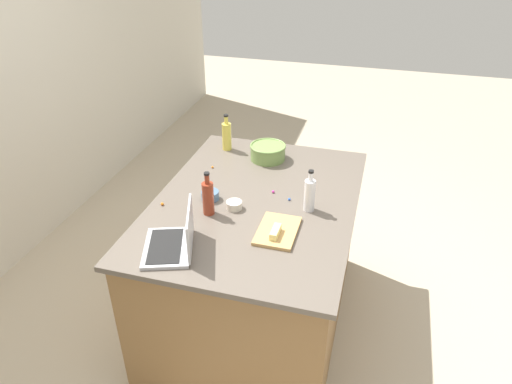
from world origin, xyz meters
TOP-DOWN VIEW (x-y plane):
  - ground_plane at (0.00, 0.00)m, footprint 12.00×12.00m
  - island_counter at (0.00, 0.00)m, footprint 1.53×1.11m
  - laptop at (-0.54, 0.25)m, footprint 0.37×0.32m
  - mixing_bowl_large at (0.51, 0.06)m, footprint 0.23×0.23m
  - bottle_oil at (0.57, 0.37)m, footprint 0.06×0.06m
  - bottle_vinegar at (-0.02, -0.30)m, footprint 0.06×0.06m
  - bottle_soy at (-0.20, 0.21)m, footprint 0.06×0.06m
  - cutting_board at (-0.27, -0.19)m, footprint 0.29×0.19m
  - butter_stick_left at (-0.32, -0.19)m, footprint 0.11×0.04m
  - ramekin_small at (-0.06, 0.25)m, footprint 0.10×0.10m
  - ramekin_medium at (-0.12, 0.09)m, footprint 0.09×0.09m
  - candy_0 at (0.29, 0.37)m, footprint 0.01×0.01m
  - candy_1 at (0.10, -0.07)m, footprint 0.02×0.02m
  - candy_2 at (0.04, -0.18)m, footprint 0.02×0.02m
  - candy_3 at (-0.20, 0.48)m, footprint 0.02×0.02m
  - candy_4 at (-0.52, 0.36)m, footprint 0.02×0.02m

SIDE VIEW (x-z plane):
  - ground_plane at x=0.00m, z-range 0.00..0.00m
  - island_counter at x=0.00m, z-range 0.00..0.90m
  - candy_0 at x=0.29m, z-range 0.90..0.91m
  - candy_2 at x=0.04m, z-range 0.90..0.92m
  - candy_1 at x=0.10m, z-range 0.90..0.92m
  - candy_3 at x=-0.20m, z-range 0.90..0.92m
  - candy_4 at x=-0.52m, z-range 0.90..0.92m
  - cutting_board at x=-0.27m, z-range 0.90..0.92m
  - ramekin_medium at x=-0.12m, z-range 0.90..0.94m
  - ramekin_small at x=-0.06m, z-range 0.90..0.95m
  - butter_stick_left at x=-0.32m, z-range 0.92..0.95m
  - laptop at x=-0.54m, z-range 0.84..1.06m
  - mixing_bowl_large at x=0.51m, z-range 0.90..1.00m
  - bottle_vinegar at x=-0.02m, z-range 0.88..1.12m
  - bottle_soy at x=-0.20m, z-range 0.88..1.12m
  - bottle_oil at x=0.57m, z-range 0.88..1.12m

